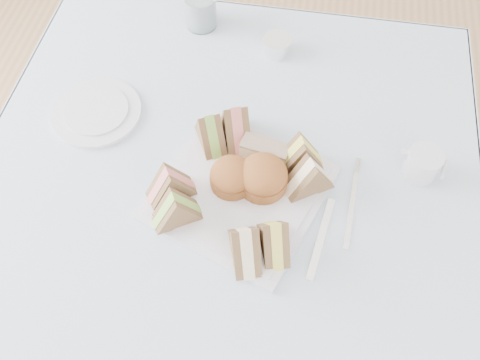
% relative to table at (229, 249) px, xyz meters
% --- Properties ---
extents(floor, '(4.00, 4.00, 0.00)m').
position_rel_table_xyz_m(floor, '(0.00, 0.00, -0.37)').
color(floor, '#9E7751').
rests_on(floor, ground).
extents(table, '(0.90, 0.90, 0.74)m').
position_rel_table_xyz_m(table, '(0.00, 0.00, 0.00)').
color(table, brown).
rests_on(table, floor).
extents(tablecloth, '(1.02, 1.02, 0.01)m').
position_rel_table_xyz_m(tablecloth, '(0.00, 0.00, 0.37)').
color(tablecloth, silver).
rests_on(tablecloth, table).
extents(serving_plate, '(0.38, 0.38, 0.01)m').
position_rel_table_xyz_m(serving_plate, '(0.04, -0.05, 0.38)').
color(serving_plate, silver).
rests_on(serving_plate, tablecloth).
extents(sandwich_fl_a, '(0.10, 0.09, 0.08)m').
position_rel_table_xyz_m(sandwich_fl_a, '(-0.09, -0.08, 0.43)').
color(sandwich_fl_a, brown).
rests_on(sandwich_fl_a, serving_plate).
extents(sandwich_fl_b, '(0.10, 0.08, 0.08)m').
position_rel_table_xyz_m(sandwich_fl_b, '(-0.07, -0.12, 0.43)').
color(sandwich_fl_b, brown).
rests_on(sandwich_fl_b, serving_plate).
extents(sandwich_fr_a, '(0.07, 0.11, 0.09)m').
position_rel_table_xyz_m(sandwich_fr_a, '(0.12, -0.15, 0.43)').
color(sandwich_fr_a, brown).
rests_on(sandwich_fr_a, serving_plate).
extents(sandwich_fr_b, '(0.08, 0.11, 0.09)m').
position_rel_table_xyz_m(sandwich_fr_b, '(0.07, -0.17, 0.43)').
color(sandwich_fr_b, brown).
rests_on(sandwich_fr_b, serving_plate).
extents(sandwich_bl_a, '(0.08, 0.11, 0.08)m').
position_rel_table_xyz_m(sandwich_bl_a, '(-0.04, 0.06, 0.43)').
color(sandwich_bl_a, brown).
rests_on(sandwich_bl_a, serving_plate).
extents(sandwich_bl_b, '(0.08, 0.11, 0.09)m').
position_rel_table_xyz_m(sandwich_bl_b, '(0.01, 0.08, 0.43)').
color(sandwich_bl_b, brown).
rests_on(sandwich_bl_b, serving_plate).
extents(sandwich_br_a, '(0.11, 0.09, 0.09)m').
position_rel_table_xyz_m(sandwich_br_a, '(0.16, -0.01, 0.43)').
color(sandwich_br_a, brown).
rests_on(sandwich_br_a, serving_plate).
extents(sandwich_br_b, '(0.11, 0.08, 0.09)m').
position_rel_table_xyz_m(sandwich_br_b, '(0.14, 0.03, 0.43)').
color(sandwich_br_b, brown).
rests_on(sandwich_br_b, serving_plate).
extents(scone_left, '(0.11, 0.11, 0.06)m').
position_rel_table_xyz_m(scone_left, '(0.02, -0.03, 0.42)').
color(scone_left, '#A75C2D').
rests_on(scone_left, serving_plate).
extents(scone_right, '(0.10, 0.10, 0.06)m').
position_rel_table_xyz_m(scone_right, '(0.08, -0.03, 0.42)').
color(scone_right, '#A75C2D').
rests_on(scone_right, serving_plate).
extents(pastry_slice, '(0.10, 0.05, 0.04)m').
position_rel_table_xyz_m(pastry_slice, '(0.07, 0.04, 0.41)').
color(pastry_slice, '#E5BD7C').
rests_on(pastry_slice, serving_plate).
extents(side_plate, '(0.24, 0.24, 0.01)m').
position_rel_table_xyz_m(side_plate, '(-0.30, 0.10, 0.38)').
color(side_plate, silver).
rests_on(side_plate, tablecloth).
extents(water_glass, '(0.08, 0.08, 0.11)m').
position_rel_table_xyz_m(water_glass, '(-0.14, 0.42, 0.43)').
color(water_glass, white).
rests_on(water_glass, tablecloth).
extents(tea_strainer, '(0.07, 0.07, 0.04)m').
position_rel_table_xyz_m(tea_strainer, '(0.06, 0.35, 0.39)').
color(tea_strainer, white).
rests_on(tea_strainer, tablecloth).
extents(knife, '(0.04, 0.17, 0.00)m').
position_rel_table_xyz_m(knife, '(0.20, -0.12, 0.38)').
color(knife, white).
rests_on(knife, tablecloth).
extents(fork, '(0.02, 0.17, 0.00)m').
position_rel_table_xyz_m(fork, '(0.25, -0.05, 0.38)').
color(fork, white).
rests_on(fork, tablecloth).
extents(creamer_jug, '(0.08, 0.08, 0.06)m').
position_rel_table_xyz_m(creamer_jug, '(0.38, 0.06, 0.41)').
color(creamer_jug, silver).
rests_on(creamer_jug, tablecloth).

